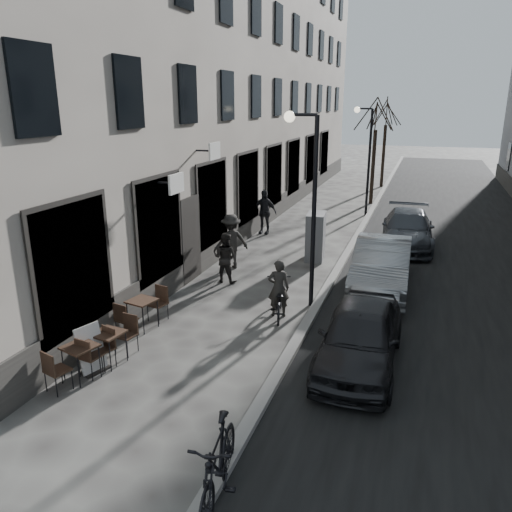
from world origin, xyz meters
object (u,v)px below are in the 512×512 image
Objects in this scene: streetlamp_far at (366,149)px; tree_near at (377,115)px; bicycle at (278,299)px; bistro_set_a at (81,359)px; bistro_set_b at (109,345)px; moped at (218,465)px; tree_far at (387,112)px; sign_board at (92,353)px; bistro_set_c at (143,311)px; car_mid at (382,265)px; utility_cabinet at (316,236)px; pedestrian_far at (264,212)px; car_far at (407,229)px; pedestrian_near at (225,258)px; car_near at (360,336)px; streetlamp_near at (308,190)px; pedestrian_mid at (231,241)px.

streetlamp_far is 0.89× the size of tree_near.
bistro_set_a is at bearing 40.43° from bicycle.
streetlamp_far reaches higher than bistro_set_b.
streetlamp_far is 2.60× the size of moped.
tree_far is 26.42m from sign_board.
car_mid is (5.21, 4.61, 0.28)m from bistro_set_c.
bicycle is at bearing 60.86° from bistro_set_b.
pedestrian_far is (-2.80, 2.81, 0.10)m from utility_cabinet.
utility_cabinet reaches higher than car_far.
sign_board is 8.45m from car_mid.
pedestrian_near is 5.96m from car_near.
tree_far is at bearing 93.40° from bistro_set_c.
streetlamp_near is 5.13m from bistro_set_c.
pedestrian_far is (-0.05, 9.70, 0.47)m from bistro_set_c.
tree_near is at bearing 98.73° from sign_board.
car_far reaches higher than bicycle.
sign_board is 0.51× the size of moped.
pedestrian_far reaches higher than car_far.
utility_cabinet reaches higher than pedestrian_near.
pedestrian_far is (-0.30, 11.44, 0.48)m from bistro_set_b.
car_far is 14.26m from moped.
car_far is (5.61, 11.76, 0.27)m from sign_board.
bistro_set_c is at bearing -101.00° from tree_near.
pedestrian_mid is 7.09m from car_near.
pedestrian_far is 11.12m from car_near.
bistro_set_a is at bearing -97.34° from tree_far.
moped reaches higher than bistro_set_c.
bistro_set_c is 2.11m from sign_board.
pedestrian_near is 7.79m from car_far.
car_far is at bearing 82.80° from sign_board.
bistro_set_c is (-3.45, -17.75, -4.21)m from tree_near.
pedestrian_far is at bearing 118.36° from car_near.
pedestrian_mid is at bearing -82.03° from pedestrian_far.
sign_board is 0.22× the size of car_far.
moped is at bearing -29.20° from bistro_set_b.
moped is at bearing -99.86° from car_far.
tree_near reaches higher than bistro_set_b.
tree_near and tree_far have the same top height.
streetlamp_far is at bearing 87.09° from bistro_set_b.
pedestrian_mid is at bearing 143.28° from streetlamp_near.
tree_far is 3.80× the size of bistro_set_a.
pedestrian_far is (-0.69, 5.98, 0.15)m from pedestrian_near.
car_near is 4.69m from car_mid.
bistro_set_b is at bearing 49.75° from pedestrian_mid.
bistro_set_a is 8.71m from car_mid.
car_mid reaches higher than bistro_set_a.
streetlamp_near reaches higher than pedestrian_mid.
tree_near is 20.59m from sign_board.
streetlamp_far reaches higher than pedestrian_mid.
bistro_set_c is 6.96m from car_mid.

